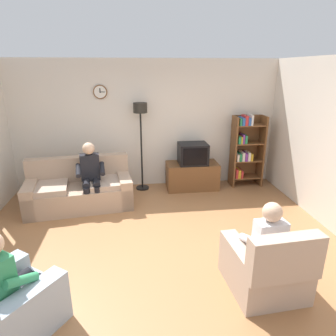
% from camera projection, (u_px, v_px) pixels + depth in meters
% --- Properties ---
extents(ground_plane, '(12.00, 12.00, 0.00)m').
position_uv_depth(ground_plane, '(159.00, 250.00, 4.29)').
color(ground_plane, '#9E6B42').
extents(back_wall_assembly, '(6.20, 0.17, 2.70)m').
position_uv_depth(back_wall_assembly, '(147.00, 125.00, 6.36)').
color(back_wall_assembly, silver).
rests_on(back_wall_assembly, ground_plane).
extents(couch, '(2.00, 1.12, 0.90)m').
position_uv_depth(couch, '(80.00, 191.00, 5.56)').
color(couch, tan).
rests_on(couch, ground_plane).
extents(tv_stand, '(1.10, 0.56, 0.57)m').
position_uv_depth(tv_stand, '(192.00, 176.00, 6.42)').
color(tv_stand, brown).
rests_on(tv_stand, ground_plane).
extents(tv, '(0.60, 0.49, 0.44)m').
position_uv_depth(tv, '(193.00, 154.00, 6.24)').
color(tv, black).
rests_on(tv, tv_stand).
extents(bookshelf, '(0.68, 0.36, 1.58)m').
position_uv_depth(bookshelf, '(245.00, 149.00, 6.46)').
color(bookshelf, brown).
rests_on(bookshelf, ground_plane).
extents(floor_lamp, '(0.28, 0.28, 1.85)m').
position_uv_depth(floor_lamp, '(141.00, 123.00, 6.02)').
color(floor_lamp, black).
rests_on(floor_lamp, ground_plane).
extents(armchair_near_window, '(1.17, 1.18, 0.90)m').
position_uv_depth(armchair_near_window, '(4.00, 309.00, 2.85)').
color(armchair_near_window, '#9EADBC').
rests_on(armchair_near_window, ground_plane).
extents(armchair_near_bookshelf, '(0.86, 0.93, 0.90)m').
position_uv_depth(armchair_near_bookshelf, '(266.00, 268.00, 3.44)').
color(armchair_near_bookshelf, tan).
rests_on(armchair_near_bookshelf, ground_plane).
extents(person_on_couch, '(0.55, 0.57, 1.24)m').
position_uv_depth(person_on_couch, '(91.00, 173.00, 5.36)').
color(person_on_couch, black).
rests_on(person_on_couch, ground_plane).
extents(person_in_left_armchair, '(0.62, 0.64, 1.12)m').
position_uv_depth(person_in_left_armchair, '(7.00, 276.00, 2.83)').
color(person_in_left_armchair, '#338C59').
rests_on(person_in_left_armchair, ground_plane).
extents(person_in_right_armchair, '(0.53, 0.56, 1.12)m').
position_uv_depth(person_in_right_armchair, '(265.00, 240.00, 3.43)').
color(person_in_right_armchair, silver).
rests_on(person_in_right_armchair, ground_plane).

